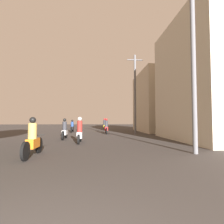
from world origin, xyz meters
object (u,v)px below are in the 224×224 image
motorcycle_black (72,127)px  utility_pole_near (193,56)px  building_right_far (159,102)px  motorcycle_yellow (104,125)px  motorcycle_white (65,131)px  motorcycle_orange (33,141)px  building_right_near (210,80)px  motorcycle_red (106,128)px  utility_pole_far (135,93)px  motorcycle_silver (80,133)px

motorcycle_black → utility_pole_near: (6.94, -13.75, 3.59)m
building_right_far → motorcycle_yellow: bearing=151.7°
motorcycle_yellow → utility_pole_near: bearing=-83.1°
motorcycle_white → motorcycle_yellow: bearing=75.8°
motorcycle_orange → motorcycle_white: 6.26m
building_right_near → motorcycle_yellow: bearing=117.7°
building_right_near → motorcycle_red: bearing=137.0°
building_right_far → utility_pole_near: (-3.75, -14.17, 0.52)m
building_right_near → motorcycle_white: bearing=171.0°
motorcycle_yellow → utility_pole_far: 8.91m
motorcycle_silver → motorcycle_red: (2.08, 7.18, -0.00)m
building_right_far → utility_pole_near: 14.66m
motorcycle_silver → motorcycle_black: motorcycle_silver is taller
motorcycle_orange → building_right_near: (10.54, 4.62, 3.68)m
motorcycle_silver → motorcycle_red: size_ratio=0.98×
building_right_far → utility_pole_far: 5.79m
motorcycle_white → utility_pole_near: (6.50, -6.27, 3.56)m
motorcycle_red → utility_pole_far: utility_pole_far is taller
motorcycle_orange → utility_pole_near: size_ratio=0.27×
utility_pole_far → motorcycle_yellow: bearing=109.2°
motorcycle_red → motorcycle_black: bearing=137.8°
motorcycle_red → building_right_near: (7.03, -6.55, 3.66)m
motorcycle_red → utility_pole_near: utility_pole_near is taller
motorcycle_silver → utility_pole_far: (4.90, 6.04, 3.53)m
motorcycle_white → utility_pole_near: utility_pole_near is taller
building_right_near → utility_pole_near: (-3.93, -4.63, -0.12)m
motorcycle_silver → motorcycle_yellow: bearing=74.0°
utility_pole_near → motorcycle_silver: bearing=142.3°
motorcycle_red → building_right_far: 8.06m
building_right_near → utility_pole_far: building_right_near is taller
motorcycle_red → building_right_near: building_right_near is taller
motorcycle_silver → utility_pole_near: (5.18, -4.00, 3.54)m
motorcycle_white → motorcycle_red: motorcycle_red is taller
motorcycle_black → utility_pole_far: 8.42m
motorcycle_red → utility_pole_far: (2.82, -1.14, 3.53)m
motorcycle_yellow → utility_pole_far: utility_pole_far is taller
motorcycle_white → motorcycle_orange: bearing=-88.2°
building_right_near → utility_pole_far: (-4.21, 5.41, -0.13)m
motorcycle_red → utility_pole_near: (3.09, -11.18, 3.54)m
motorcycle_black → motorcycle_yellow: motorcycle_yellow is taller
motorcycle_orange → building_right_far: building_right_far is taller
motorcycle_silver → utility_pole_far: size_ratio=0.24×
building_right_near → utility_pole_far: 6.86m
building_right_near → utility_pole_near: size_ratio=1.07×
utility_pole_near → utility_pole_far: size_ratio=1.00×
motorcycle_white → building_right_near: building_right_near is taller
motorcycle_orange → motorcycle_yellow: bearing=87.3°
motorcycle_silver → building_right_far: (8.93, 10.16, 3.02)m
motorcycle_silver → motorcycle_white: (-1.32, 2.27, -0.02)m
motorcycle_black → utility_pole_near: utility_pole_near is taller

